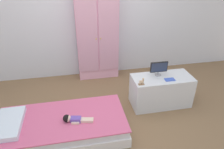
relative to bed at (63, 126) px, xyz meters
The scene contains 10 objects.
ground_plane 0.61m from the bed, 12.98° to the left, with size 10.00×10.00×0.02m, color brown.
back_wall 2.18m from the bed, 71.27° to the left, with size 6.40×0.05×2.70m, color silver.
bed is the anchor object (origin of this frame).
pillow 0.66m from the bed, behind, with size 0.32×0.59×0.07m, color silver.
doll 0.23m from the bed, 28.03° to the right, with size 0.39×0.15×0.10m.
wardrobe 1.83m from the bed, 65.49° to the left, with size 0.77×0.29×1.68m.
tv_stand 1.61m from the bed, 14.32° to the left, with size 0.94×0.44×0.50m, color silver.
tv_monitor 1.66m from the bed, 17.34° to the left, with size 0.28×0.10×0.23m.
rocking_horse_toy 1.26m from the bed, 12.16° to the left, with size 0.09×0.04×0.11m.
book_blue 1.69m from the bed, 10.41° to the left, with size 0.15×0.09×0.01m, color blue.
Camera 1 is at (-0.34, -2.31, 2.07)m, focal length 33.09 mm.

